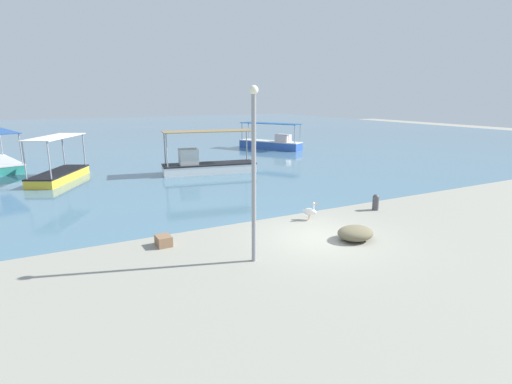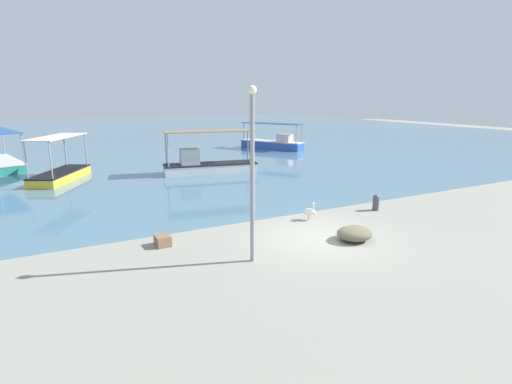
{
  "view_description": "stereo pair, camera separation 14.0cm",
  "coord_description": "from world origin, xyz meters",
  "px_view_note": "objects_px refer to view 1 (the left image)",
  "views": [
    {
      "loc": [
        -8.71,
        -11.4,
        5.17
      ],
      "look_at": [
        -0.34,
        4.49,
        0.84
      ],
      "focal_mm": 28.0,
      "sensor_mm": 36.0,
      "label": 1
    },
    {
      "loc": [
        -8.58,
        -11.46,
        5.17
      ],
      "look_at": [
        -0.34,
        4.49,
        0.84
      ],
      "focal_mm": 28.0,
      "sensor_mm": 36.0,
      "label": 2
    }
  ],
  "objects_px": {
    "mooring_bollard": "(376,202)",
    "net_pile": "(355,233)",
    "pelican": "(310,211)",
    "fishing_boat_far_left": "(59,173)",
    "cargo_crate": "(164,241)",
    "fishing_boat_near_right": "(271,143)",
    "fishing_boat_near_left": "(206,164)",
    "lamp_post": "(254,166)"
  },
  "relations": [
    {
      "from": "pelican",
      "to": "fishing_boat_near_right",
      "type": "bearing_deg",
      "value": 64.1
    },
    {
      "from": "fishing_boat_near_left",
      "to": "fishing_boat_far_left",
      "type": "distance_m",
      "value": 9.28
    },
    {
      "from": "fishing_boat_far_left",
      "to": "fishing_boat_near_right",
      "type": "distance_m",
      "value": 20.71
    },
    {
      "from": "net_pile",
      "to": "cargo_crate",
      "type": "bearing_deg",
      "value": 157.14
    },
    {
      "from": "pelican",
      "to": "cargo_crate",
      "type": "distance_m",
      "value": 6.37
    },
    {
      "from": "fishing_boat_near_right",
      "to": "net_pile",
      "type": "distance_m",
      "value": 26.09
    },
    {
      "from": "lamp_post",
      "to": "pelican",
      "type": "bearing_deg",
      "value": 33.74
    },
    {
      "from": "pelican",
      "to": "mooring_bollard",
      "type": "bearing_deg",
      "value": -2.66
    },
    {
      "from": "mooring_bollard",
      "to": "cargo_crate",
      "type": "distance_m",
      "value": 9.96
    },
    {
      "from": "fishing_boat_far_left",
      "to": "cargo_crate",
      "type": "bearing_deg",
      "value": -78.83
    },
    {
      "from": "fishing_boat_near_right",
      "to": "net_pile",
      "type": "bearing_deg",
      "value": -113.1
    },
    {
      "from": "fishing_boat_far_left",
      "to": "fishing_boat_near_right",
      "type": "bearing_deg",
      "value": 20.06
    },
    {
      "from": "fishing_boat_near_left",
      "to": "mooring_bollard",
      "type": "bearing_deg",
      "value": -73.11
    },
    {
      "from": "fishing_boat_near_left",
      "to": "lamp_post",
      "type": "bearing_deg",
      "value": -105.21
    },
    {
      "from": "fishing_boat_near_right",
      "to": "lamp_post",
      "type": "height_order",
      "value": "lamp_post"
    },
    {
      "from": "net_pile",
      "to": "mooring_bollard",
      "type": "bearing_deg",
      "value": 36.7
    },
    {
      "from": "fishing_boat_near_left",
      "to": "fishing_boat_near_right",
      "type": "bearing_deg",
      "value": 41.32
    },
    {
      "from": "lamp_post",
      "to": "mooring_bollard",
      "type": "bearing_deg",
      "value": 18.56
    },
    {
      "from": "lamp_post",
      "to": "mooring_bollard",
      "type": "xyz_separation_m",
      "value": [
        7.73,
        2.6,
        -2.7
      ]
    },
    {
      "from": "mooring_bollard",
      "to": "pelican",
      "type": "bearing_deg",
      "value": 177.34
    },
    {
      "from": "fishing_boat_far_left",
      "to": "fishing_boat_near_right",
      "type": "xyz_separation_m",
      "value": [
        19.45,
        7.1,
        0.12
      ]
    },
    {
      "from": "fishing_boat_near_left",
      "to": "net_pile",
      "type": "bearing_deg",
      "value": -89.36
    },
    {
      "from": "pelican",
      "to": "net_pile",
      "type": "relative_size",
      "value": 0.58
    },
    {
      "from": "pelican",
      "to": "lamp_post",
      "type": "bearing_deg",
      "value": -146.26
    },
    {
      "from": "fishing_boat_far_left",
      "to": "cargo_crate",
      "type": "xyz_separation_m",
      "value": [
        2.8,
        -14.19,
        -0.32
      ]
    },
    {
      "from": "fishing_boat_far_left",
      "to": "lamp_post",
      "type": "relative_size",
      "value": 0.99
    },
    {
      "from": "fishing_boat_far_left",
      "to": "cargo_crate",
      "type": "relative_size",
      "value": 8.86
    },
    {
      "from": "fishing_boat_near_left",
      "to": "fishing_boat_far_left",
      "type": "height_order",
      "value": "fishing_boat_near_left"
    },
    {
      "from": "fishing_boat_near_right",
      "to": "net_pile",
      "type": "relative_size",
      "value": 4.66
    },
    {
      "from": "cargo_crate",
      "to": "fishing_boat_far_left",
      "type": "bearing_deg",
      "value": 101.17
    },
    {
      "from": "net_pile",
      "to": "fishing_boat_near_right",
      "type": "bearing_deg",
      "value": 66.9
    },
    {
      "from": "pelican",
      "to": "fishing_boat_near_left",
      "type": "bearing_deg",
      "value": 90.54
    },
    {
      "from": "pelican",
      "to": "net_pile",
      "type": "bearing_deg",
      "value": -88.93
    },
    {
      "from": "fishing_boat_far_left",
      "to": "fishing_boat_near_right",
      "type": "height_order",
      "value": "fishing_boat_far_left"
    },
    {
      "from": "fishing_boat_far_left",
      "to": "pelican",
      "type": "bearing_deg",
      "value": -56.96
    },
    {
      "from": "mooring_bollard",
      "to": "net_pile",
      "type": "xyz_separation_m",
      "value": [
        -3.54,
        -2.64,
        -0.14
      ]
    },
    {
      "from": "fishing_boat_near_left",
      "to": "pelican",
      "type": "distance_m",
      "value": 12.05
    },
    {
      "from": "fishing_boat_near_right",
      "to": "fishing_boat_far_left",
      "type": "bearing_deg",
      "value": -159.94
    },
    {
      "from": "mooring_bollard",
      "to": "cargo_crate",
      "type": "xyz_separation_m",
      "value": [
        -9.96,
        0.06,
        -0.21
      ]
    },
    {
      "from": "fishing_boat_near_right",
      "to": "net_pile",
      "type": "height_order",
      "value": "fishing_boat_near_right"
    },
    {
      "from": "pelican",
      "to": "net_pile",
      "type": "xyz_separation_m",
      "value": [
        0.05,
        -2.81,
        -0.12
      ]
    },
    {
      "from": "pelican",
      "to": "cargo_crate",
      "type": "relative_size",
      "value": 1.31
    }
  ]
}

